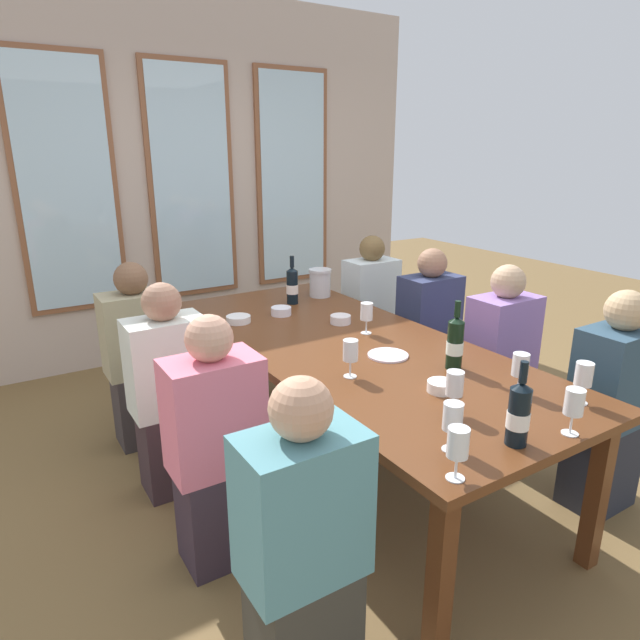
{
  "coord_description": "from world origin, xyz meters",
  "views": [
    {
      "loc": [
        -1.57,
        -2.22,
        1.72
      ],
      "look_at": [
        0.0,
        0.29,
        0.79
      ],
      "focal_mm": 30.9,
      "sensor_mm": 36.0,
      "label": 1
    }
  ],
  "objects_px": {
    "wine_glass_0": "(574,404)",
    "seated_person_3": "(370,312)",
    "metal_pitcher": "(320,283)",
    "tasting_bowl_3": "(281,311)",
    "seated_person_1": "(500,364)",
    "dining_table": "(350,354)",
    "tasting_bowl_2": "(341,319)",
    "wine_glass_1": "(350,351)",
    "wine_bottle_0": "(292,286)",
    "wine_bottle_1": "(519,414)",
    "wine_glass_6": "(367,312)",
    "wine_glass_7": "(458,444)",
    "white_plate_0": "(388,355)",
    "tasting_bowl_1": "(238,319)",
    "tasting_bowl_0": "(441,386)",
    "wine_bottle_2": "(455,343)",
    "seated_person_2": "(139,360)",
    "wine_glass_5": "(453,419)",
    "seated_person_4": "(170,395)",
    "seated_person_0": "(216,450)",
    "seated_person_7": "(609,408)",
    "seated_person_5": "(428,335)",
    "wine_glass_4": "(520,366)",
    "wine_glass_3": "(584,376)",
    "seated_person_6": "(303,552)"
  },
  "relations": [
    {
      "from": "wine_glass_7",
      "to": "wine_bottle_2",
      "type": "bearing_deg",
      "value": 45.28
    },
    {
      "from": "metal_pitcher",
      "to": "wine_glass_6",
      "type": "distance_m",
      "value": 0.84
    },
    {
      "from": "wine_glass_0",
      "to": "wine_glass_7",
      "type": "bearing_deg",
      "value": 178.27
    },
    {
      "from": "wine_glass_0",
      "to": "wine_glass_4",
      "type": "relative_size",
      "value": 1.0
    },
    {
      "from": "wine_glass_5",
      "to": "seated_person_4",
      "type": "height_order",
      "value": "seated_person_4"
    },
    {
      "from": "dining_table",
      "to": "wine_glass_1",
      "type": "height_order",
      "value": "wine_glass_1"
    },
    {
      "from": "tasting_bowl_2",
      "to": "tasting_bowl_3",
      "type": "relative_size",
      "value": 0.97
    },
    {
      "from": "wine_bottle_0",
      "to": "seated_person_1",
      "type": "distance_m",
      "value": 1.37
    },
    {
      "from": "white_plate_0",
      "to": "metal_pitcher",
      "type": "height_order",
      "value": "metal_pitcher"
    },
    {
      "from": "wine_glass_3",
      "to": "wine_bottle_0",
      "type": "bearing_deg",
      "value": 97.49
    },
    {
      "from": "wine_bottle_1",
      "to": "seated_person_2",
      "type": "relative_size",
      "value": 0.28
    },
    {
      "from": "wine_bottle_2",
      "to": "wine_glass_3",
      "type": "height_order",
      "value": "wine_bottle_2"
    },
    {
      "from": "wine_glass_4",
      "to": "tasting_bowl_3",
      "type": "bearing_deg",
      "value": 101.48
    },
    {
      "from": "tasting_bowl_1",
      "to": "wine_glass_5",
      "type": "distance_m",
      "value": 1.7
    },
    {
      "from": "wine_glass_0",
      "to": "seated_person_3",
      "type": "distance_m",
      "value": 2.32
    },
    {
      "from": "seated_person_1",
      "to": "tasting_bowl_3",
      "type": "bearing_deg",
      "value": 135.74
    },
    {
      "from": "wine_bottle_0",
      "to": "wine_bottle_1",
      "type": "xyz_separation_m",
      "value": [
        -0.23,
        -1.98,
        -0.01
      ]
    },
    {
      "from": "metal_pitcher",
      "to": "tasting_bowl_3",
      "type": "xyz_separation_m",
      "value": [
        -0.44,
        -0.25,
        -0.07
      ]
    },
    {
      "from": "white_plate_0",
      "to": "seated_person_6",
      "type": "xyz_separation_m",
      "value": [
        -0.92,
        -0.74,
        -0.22
      ]
    },
    {
      "from": "tasting_bowl_1",
      "to": "seated_person_3",
      "type": "distance_m",
      "value": 1.28
    },
    {
      "from": "tasting_bowl_2",
      "to": "seated_person_7",
      "type": "relative_size",
      "value": 0.11
    },
    {
      "from": "dining_table",
      "to": "seated_person_1",
      "type": "relative_size",
      "value": 2.27
    },
    {
      "from": "wine_glass_7",
      "to": "seated_person_1",
      "type": "xyz_separation_m",
      "value": [
        1.31,
        0.92,
        -0.34
      ]
    },
    {
      "from": "seated_person_2",
      "to": "tasting_bowl_3",
      "type": "bearing_deg",
      "value": -18.31
    },
    {
      "from": "white_plate_0",
      "to": "seated_person_7",
      "type": "xyz_separation_m",
      "value": [
        0.82,
        -0.68,
        -0.22
      ]
    },
    {
      "from": "wine_glass_0",
      "to": "wine_bottle_1",
      "type": "bearing_deg",
      "value": 165.41
    },
    {
      "from": "tasting_bowl_3",
      "to": "seated_person_0",
      "type": "relative_size",
      "value": 0.11
    },
    {
      "from": "seated_person_0",
      "to": "seated_person_4",
      "type": "distance_m",
      "value": 0.62
    },
    {
      "from": "wine_glass_1",
      "to": "seated_person_3",
      "type": "height_order",
      "value": "seated_person_3"
    },
    {
      "from": "seated_person_2",
      "to": "seated_person_4",
      "type": "xyz_separation_m",
      "value": [
        0.0,
        -0.58,
        0.0
      ]
    },
    {
      "from": "tasting_bowl_0",
      "to": "seated_person_6",
      "type": "height_order",
      "value": "seated_person_6"
    },
    {
      "from": "tasting_bowl_0",
      "to": "wine_glass_3",
      "type": "xyz_separation_m",
      "value": [
        0.39,
        -0.38,
        0.09
      ]
    },
    {
      "from": "seated_person_4",
      "to": "seated_person_7",
      "type": "height_order",
      "value": "same"
    },
    {
      "from": "wine_bottle_2",
      "to": "seated_person_2",
      "type": "relative_size",
      "value": 0.29
    },
    {
      "from": "wine_glass_3",
      "to": "seated_person_5",
      "type": "relative_size",
      "value": 0.16
    },
    {
      "from": "tasting_bowl_1",
      "to": "wine_glass_7",
      "type": "xyz_separation_m",
      "value": [
        -0.09,
        -1.83,
        0.1
      ]
    },
    {
      "from": "tasting_bowl_1",
      "to": "seated_person_5",
      "type": "relative_size",
      "value": 0.13
    },
    {
      "from": "wine_bottle_2",
      "to": "dining_table",
      "type": "bearing_deg",
      "value": 111.58
    },
    {
      "from": "seated_person_3",
      "to": "seated_person_6",
      "type": "height_order",
      "value": "same"
    },
    {
      "from": "seated_person_5",
      "to": "seated_person_3",
      "type": "bearing_deg",
      "value": 90.0
    },
    {
      "from": "metal_pitcher",
      "to": "wine_glass_4",
      "type": "relative_size",
      "value": 1.09
    },
    {
      "from": "dining_table",
      "to": "tasting_bowl_3",
      "type": "distance_m",
      "value": 0.65
    },
    {
      "from": "tasting_bowl_2",
      "to": "wine_glass_1",
      "type": "distance_m",
      "value": 0.79
    },
    {
      "from": "wine_glass_3",
      "to": "wine_glass_6",
      "type": "xyz_separation_m",
      "value": [
        -0.21,
        1.16,
        0.0
      ]
    },
    {
      "from": "wine_bottle_2",
      "to": "tasting_bowl_3",
      "type": "height_order",
      "value": "wine_bottle_2"
    },
    {
      "from": "seated_person_0",
      "to": "metal_pitcher",
      "type": "bearing_deg",
      "value": 43.47
    },
    {
      "from": "wine_bottle_2",
      "to": "seated_person_0",
      "type": "height_order",
      "value": "seated_person_0"
    },
    {
      "from": "wine_glass_6",
      "to": "wine_glass_7",
      "type": "height_order",
      "value": "same"
    },
    {
      "from": "tasting_bowl_0",
      "to": "wine_glass_6",
      "type": "height_order",
      "value": "wine_glass_6"
    },
    {
      "from": "metal_pitcher",
      "to": "tasting_bowl_1",
      "type": "relative_size",
      "value": 1.33
    }
  ]
}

